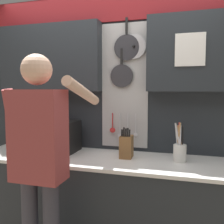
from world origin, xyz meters
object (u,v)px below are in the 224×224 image
(microwave, at_px, (52,137))
(knife_block, at_px, (126,146))
(person, at_px, (40,153))
(utensil_crock, at_px, (180,151))

(microwave, height_order, knife_block, microwave)
(person, bearing_deg, knife_block, 52.25)
(microwave, relative_size, person, 0.27)
(utensil_crock, xyz_separation_m, person, (-0.98, -0.65, 0.07))
(microwave, bearing_deg, knife_block, 0.05)
(knife_block, relative_size, person, 0.16)
(utensil_crock, bearing_deg, knife_block, -180.00)
(microwave, distance_m, utensil_crock, 1.25)
(knife_block, bearing_deg, utensil_crock, 0.00)
(microwave, relative_size, utensil_crock, 1.37)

